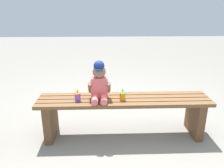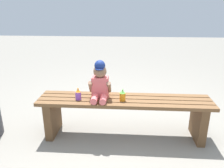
{
  "view_description": "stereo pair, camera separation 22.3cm",
  "coord_description": "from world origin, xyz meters",
  "views": [
    {
      "loc": [
        -0.21,
        -2.15,
        1.37
      ],
      "look_at": [
        -0.13,
        -0.05,
        0.62
      ],
      "focal_mm": 35.79,
      "sensor_mm": 36.0,
      "label": 1
    },
    {
      "loc": [
        0.02,
        -2.15,
        1.37
      ],
      "look_at": [
        -0.13,
        -0.05,
        0.62
      ],
      "focal_mm": 35.79,
      "sensor_mm": 36.0,
      "label": 2
    }
  ],
  "objects": [
    {
      "name": "sippy_cup_left",
      "position": [
        -0.48,
        -0.05,
        0.5
      ],
      "size": [
        0.06,
        0.06,
        0.12
      ],
      "color": "#8C4CCC",
      "rests_on": "park_bench"
    },
    {
      "name": "sippy_cup_right",
      "position": [
        -0.02,
        -0.05,
        0.5
      ],
      "size": [
        0.06,
        0.06,
        0.12
      ],
      "color": "orange",
      "rests_on": "park_bench"
    },
    {
      "name": "park_bench",
      "position": [
        0.0,
        -0.0,
        0.3
      ],
      "size": [
        1.81,
        0.36,
        0.44
      ],
      "color": "brown",
      "rests_on": "ground_plane"
    },
    {
      "name": "child_figure",
      "position": [
        -0.26,
        0.01,
        0.61
      ],
      "size": [
        0.23,
        0.27,
        0.4
      ],
      "color": "#E56666",
      "rests_on": "park_bench"
    },
    {
      "name": "ground_plane",
      "position": [
        0.0,
        0.0,
        0.0
      ],
      "size": [
        16.0,
        16.0,
        0.0
      ],
      "primitive_type": "plane",
      "color": "gray"
    }
  ]
}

